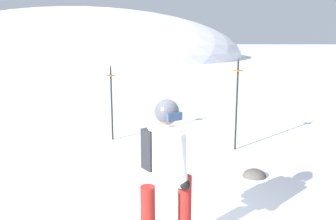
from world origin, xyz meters
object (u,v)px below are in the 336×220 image
(snowboarder_main, at_px, (165,174))
(piste_marker_near, at_px, (111,97))
(piste_marker_far, at_px, (237,98))
(rock_mid, at_px, (254,177))

(snowboarder_main, bearing_deg, piste_marker_near, 106.24)
(piste_marker_far, xyz_separation_m, rock_mid, (0.06, -1.52, -1.10))
(snowboarder_main, xyz_separation_m, rock_mid, (1.49, 2.18, -0.92))
(rock_mid, bearing_deg, piste_marker_far, 92.12)
(snowboarder_main, distance_m, piste_marker_far, 3.97)
(piste_marker_near, distance_m, rock_mid, 3.73)
(snowboarder_main, height_order, rock_mid, snowboarder_main)
(snowboarder_main, distance_m, piste_marker_near, 4.63)
(piste_marker_far, bearing_deg, snowboarder_main, -111.10)
(piste_marker_near, relative_size, rock_mid, 4.40)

